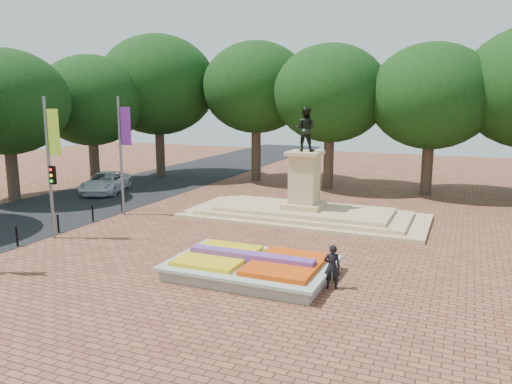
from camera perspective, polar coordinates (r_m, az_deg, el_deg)
ground at (r=22.17m, az=-0.87°, el=-7.47°), size 90.00×90.00×0.00m
asphalt_street at (r=34.50m, az=-20.69°, el=-1.52°), size 9.00×90.00×0.02m
flower_bed at (r=19.93m, az=-0.50°, el=-8.45°), size 6.30×4.30×0.91m
monument at (r=29.19m, az=5.50°, el=-1.25°), size 14.00×6.00×6.40m
tree_row_back at (r=37.76m, az=13.78°, el=10.06°), size 44.80×8.80×10.43m
tree_row_street at (r=36.86m, az=-26.85°, el=8.77°), size 8.40×25.40×9.98m
banner_poles at (r=26.04m, az=-22.90°, el=3.17°), size 0.88×11.17×7.00m
bollard_row at (r=26.95m, az=-23.61°, el=-3.92°), size 0.12×13.12×0.98m
van at (r=38.46m, az=-16.84°, el=1.04°), size 4.15×5.91×1.50m
pedestrian at (r=18.67m, az=8.69°, el=-8.43°), size 0.70×0.55×1.67m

